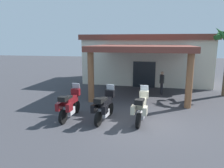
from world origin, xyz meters
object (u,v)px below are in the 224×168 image
motorcycle_maroon (70,105)px  pedestrian (162,81)px  motorcycle_black (104,106)px  motorcycle_cream (141,108)px  motel_building (146,58)px

motorcycle_maroon → pedestrian: size_ratio=1.34×
pedestrian → motorcycle_black: bearing=-133.1°
motorcycle_maroon → motorcycle_black: same height
motorcycle_maroon → pedestrian: 7.36m
motorcycle_black → motorcycle_cream: bearing=-76.8°
motel_building → motorcycle_maroon: 11.05m
motorcycle_maroon → pedestrian: pedestrian is taller
motorcycle_black → motorcycle_cream: size_ratio=1.00×
motorcycle_maroon → motorcycle_cream: (3.49, 0.13, 0.00)m
motorcycle_maroon → motorcycle_cream: size_ratio=1.00×
motel_building → motorcycle_maroon: size_ratio=5.16×
motorcycle_cream → pedestrian: (1.18, 5.55, 0.25)m
motorcycle_black → motorcycle_cream: 1.75m
motorcycle_cream → motorcycle_black: bearing=100.7°
motorcycle_cream → pedestrian: pedestrian is taller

